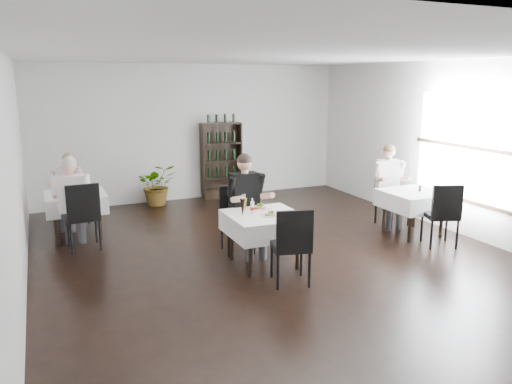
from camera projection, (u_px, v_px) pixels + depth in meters
room_shell at (283, 163)px, 7.15m from camera, size 9.00×9.00×9.00m
window_right at (465, 149)px, 8.51m from camera, size 0.06×2.30×1.85m
wine_shelf at (221, 161)px, 11.38m from camera, size 0.90×0.28×1.75m
main_table at (264, 224)px, 7.23m from camera, size 1.03×1.03×0.77m
left_table at (76, 202)px, 8.52m from camera, size 0.98×0.98×0.77m
right_table at (414, 200)px, 8.67m from camera, size 0.98×0.98×0.77m
potted_tree at (158, 185)px, 10.73m from camera, size 0.88×0.78×0.91m
main_chair_far at (236, 214)px, 7.86m from camera, size 0.51×0.51×1.03m
main_chair_near at (292, 242)px, 6.50m from camera, size 0.59×0.59×1.06m
left_chair_far at (75, 197)px, 9.20m from camera, size 0.55×0.56×0.95m
left_chair_near at (83, 212)px, 7.84m from camera, size 0.52×0.52×1.10m
right_chair_far at (390, 192)px, 9.32m from camera, size 0.53×0.53×1.07m
right_chair_near at (443, 211)px, 7.99m from camera, size 0.63×0.63×1.06m
diner_main at (247, 197)px, 7.60m from camera, size 0.61×0.62×1.58m
diner_left_far at (69, 185)px, 9.00m from camera, size 0.61×0.64×1.38m
diner_left_near at (72, 196)px, 7.84m from camera, size 0.59×0.60×1.52m
diner_right_far at (389, 179)px, 9.17m from camera, size 0.63×0.66×1.51m
plate_far at (259, 208)px, 7.45m from camera, size 0.29×0.29×0.09m
plate_near at (270, 215)px, 7.09m from camera, size 0.24×0.24×0.07m
pilsner_dark at (243, 207)px, 7.04m from camera, size 0.07×0.07×0.32m
pilsner_lager at (245, 206)px, 7.17m from camera, size 0.07×0.07×0.29m
coke_bottle at (252, 208)px, 7.18m from camera, size 0.06×0.06×0.23m
napkin_cutlery at (288, 216)px, 7.07m from camera, size 0.21×0.22×0.02m
pepper_mill at (420, 188)px, 8.62m from camera, size 0.05×0.05×0.11m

